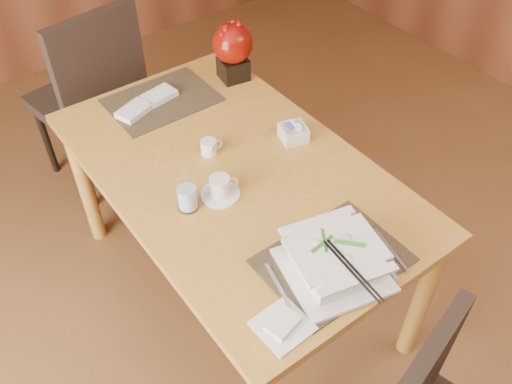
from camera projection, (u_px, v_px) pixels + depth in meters
ground at (323, 382)px, 2.23m from camera, size 6.00×6.00×0.00m
dining_table at (235, 187)px, 2.11m from camera, size 0.90×1.50×0.75m
placemat_near at (333, 260)px, 1.73m from camera, size 0.45×0.33×0.01m
placemat_far at (162, 100)px, 2.36m from camera, size 0.45×0.33×0.01m
soup_setting at (335, 260)px, 1.65m from camera, size 0.36×0.36×0.12m
coffee_cup at (220, 188)px, 1.92m from camera, size 0.14×0.14×0.08m
water_glass at (187, 190)px, 1.84m from camera, size 0.09×0.09×0.17m
creamer_jug at (209, 147)px, 2.09m from camera, size 0.10×0.10×0.06m
sugar_caddy at (293, 133)px, 2.15m from camera, size 0.12×0.12×0.06m
berry_decor at (233, 49)px, 2.38m from camera, size 0.18×0.18×0.26m
napkins_far at (149, 102)px, 2.32m from camera, size 0.30×0.17×0.03m
bread_plate at (283, 326)px, 1.55m from camera, size 0.15×0.15×0.01m
far_chair at (93, 92)px, 2.70m from camera, size 0.55×0.55×1.03m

